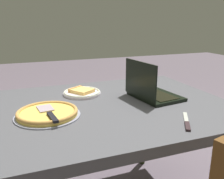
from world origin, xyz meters
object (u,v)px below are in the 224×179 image
object	(u,v)px
dining_table	(114,112)
table_knife	(187,123)
pizza_plate	(82,92)
pizza_tray	(48,113)
laptop	(151,91)

from	to	relation	value
dining_table	table_knife	xyz separation A→B (m)	(-0.21, 0.37, 0.06)
pizza_plate	table_knife	size ratio (longest dim) A/B	1.21
dining_table	pizza_tray	bearing A→B (deg)	9.06
laptop	pizza_tray	world-z (taller)	laptop
laptop	pizza_tray	xyz separation A→B (m)	(0.60, 0.07, -0.03)
pizza_plate	pizza_tray	bearing A→B (deg)	50.43
dining_table	pizza_tray	size ratio (longest dim) A/B	4.03
laptop	pizza_tray	size ratio (longest dim) A/B	1.02
laptop	pizza_plate	xyz separation A→B (m)	(0.36, -0.22, -0.03)
laptop	dining_table	bearing A→B (deg)	2.17
dining_table	pizza_plate	world-z (taller)	pizza_plate
pizza_tray	laptop	bearing A→B (deg)	-173.61
pizza_plate	table_knife	distance (m)	0.69
laptop	pizza_plate	world-z (taller)	laptop
dining_table	table_knife	world-z (taller)	table_knife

